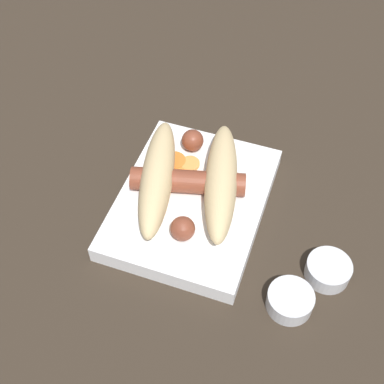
% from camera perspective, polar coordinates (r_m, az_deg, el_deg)
% --- Properties ---
extents(ground_plane, '(3.00, 3.00, 0.00)m').
position_cam_1_polar(ground_plane, '(0.72, 0.00, -1.77)').
color(ground_plane, '#33281E').
extents(food_tray, '(0.24, 0.19, 0.03)m').
position_cam_1_polar(food_tray, '(0.71, 0.00, -1.15)').
color(food_tray, white).
rests_on(food_tray, ground_plane).
extents(bread_roll, '(0.22, 0.17, 0.05)m').
position_cam_1_polar(bread_roll, '(0.69, -0.31, 1.44)').
color(bread_roll, '#DBBC84').
rests_on(bread_roll, food_tray).
extents(sausage, '(0.18, 0.15, 0.03)m').
position_cam_1_polar(sausage, '(0.70, -0.43, 1.12)').
color(sausage, brown).
rests_on(sausage, food_tray).
extents(pickled_veggies, '(0.06, 0.08, 0.00)m').
position_cam_1_polar(pickled_veggies, '(0.73, -1.88, 2.82)').
color(pickled_veggies, orange).
rests_on(pickled_veggies, food_tray).
extents(condiment_cup_near, '(0.05, 0.05, 0.02)m').
position_cam_1_polar(condiment_cup_near, '(0.65, 10.40, -11.38)').
color(condiment_cup_near, silver).
rests_on(condiment_cup_near, ground_plane).
extents(condiment_cup_far, '(0.05, 0.05, 0.02)m').
position_cam_1_polar(condiment_cup_far, '(0.68, 14.29, -8.14)').
color(condiment_cup_far, silver).
rests_on(condiment_cup_far, ground_plane).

